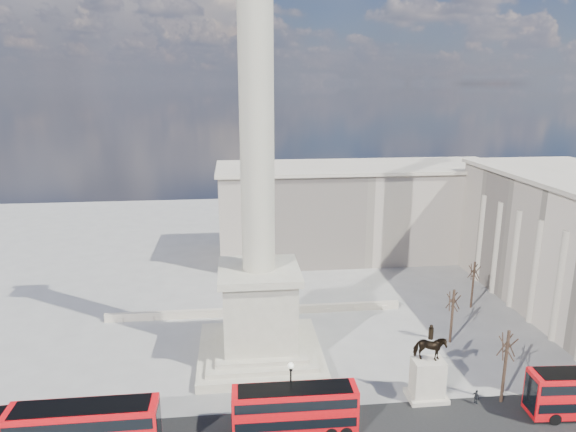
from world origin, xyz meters
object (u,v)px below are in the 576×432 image
(nelsons_column, at_px, (259,250))
(pedestrian_standing, at_px, (549,382))
(pedestrian_walking, at_px, (526,390))
(victorian_lamp, at_px, (291,389))
(pedestrian_crossing, at_px, (476,397))
(equestrian_statue, at_px, (428,373))
(red_bus_b, at_px, (296,409))
(red_bus_a, at_px, (85,431))
(red_bus_e, at_px, (28,430))

(nelsons_column, bearing_deg, pedestrian_standing, -18.96)
(pedestrian_walking, bearing_deg, pedestrian_standing, 11.18)
(nelsons_column, relative_size, victorian_lamp, 7.76)
(pedestrian_standing, distance_m, pedestrian_crossing, 8.65)
(victorian_lamp, bearing_deg, equestrian_statue, 10.92)
(red_bus_b, bearing_deg, pedestrian_walking, 7.32)
(red_bus_a, relative_size, victorian_lamp, 1.90)
(nelsons_column, bearing_deg, pedestrian_crossing, -29.12)
(red_bus_a, xyz_separation_m, pedestrian_walking, (41.41, 3.90, -1.66))
(victorian_lamp, relative_size, pedestrian_standing, 3.75)
(nelsons_column, distance_m, victorian_lamp, 15.84)
(red_bus_b, relative_size, red_bus_e, 1.09)
(pedestrian_walking, distance_m, pedestrian_standing, 3.37)
(red_bus_e, distance_m, pedestrian_walking, 46.52)
(pedestrian_standing, xyz_separation_m, pedestrian_crossing, (-8.52, -1.48, -0.10))
(red_bus_a, relative_size, pedestrian_crossing, 8.05)
(pedestrian_walking, bearing_deg, victorian_lamp, 174.77)
(red_bus_a, distance_m, victorian_lamp, 17.71)
(red_bus_e, bearing_deg, red_bus_a, -16.62)
(red_bus_b, height_order, victorian_lamp, victorian_lamp)
(nelsons_column, distance_m, red_bus_e, 26.95)
(red_bus_a, bearing_deg, pedestrian_crossing, 5.60)
(equestrian_statue, distance_m, pedestrian_standing, 13.20)
(nelsons_column, bearing_deg, red_bus_a, -135.59)
(red_bus_b, bearing_deg, nelsons_column, 100.94)
(pedestrian_standing, bearing_deg, red_bus_a, -21.90)
(red_bus_e, bearing_deg, equestrian_statue, 2.53)
(pedestrian_standing, bearing_deg, pedestrian_walking, -8.19)
(red_bus_e, height_order, pedestrian_crossing, red_bus_e)
(red_bus_a, relative_size, red_bus_e, 1.19)
(red_bus_b, height_order, pedestrian_walking, red_bus_b)
(red_bus_a, height_order, red_bus_b, red_bus_a)
(pedestrian_crossing, bearing_deg, pedestrian_walking, -107.15)
(pedestrian_crossing, bearing_deg, nelsons_column, 40.36)
(pedestrian_walking, height_order, pedestrian_standing, pedestrian_walking)
(pedestrian_standing, bearing_deg, red_bus_b, -20.29)
(equestrian_statue, distance_m, pedestrian_walking, 10.12)
(equestrian_statue, bearing_deg, red_bus_e, -173.98)
(pedestrian_walking, relative_size, pedestrian_crossing, 1.24)
(nelsons_column, distance_m, pedestrian_crossing, 26.58)
(equestrian_statue, bearing_deg, red_bus_b, -164.63)
(nelsons_column, height_order, equestrian_statue, nelsons_column)
(equestrian_statue, distance_m, pedestrian_crossing, 5.17)
(red_bus_a, bearing_deg, equestrian_statue, 8.97)
(red_bus_b, height_order, red_bus_e, red_bus_b)
(nelsons_column, height_order, pedestrian_walking, nelsons_column)
(red_bus_a, xyz_separation_m, red_bus_b, (17.84, 1.26, -0.22))
(red_bus_a, xyz_separation_m, pedestrian_standing, (44.57, 5.07, -1.74))
(victorian_lamp, height_order, equestrian_statue, equestrian_statue)
(red_bus_e, distance_m, victorian_lamp, 22.62)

